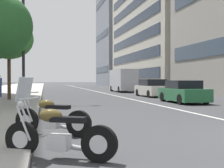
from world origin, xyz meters
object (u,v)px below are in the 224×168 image
object	(u,v)px
motorcycle_second_in_row	(57,135)
motorcycle_by_sign_pole	(51,119)
delivery_van_ahead	(123,80)
street_tree_mid_sidewalk	(9,39)
street_lamp_with_banners	(28,24)
car_lead_in_lane	(183,92)
car_following_behind	(152,88)

from	to	relation	value
motorcycle_second_in_row	motorcycle_by_sign_pole	size ratio (longest dim) A/B	1.02
delivery_van_ahead	street_tree_mid_sidewalk	size ratio (longest dim) A/B	1.11
street_tree_mid_sidewalk	street_lamp_with_banners	bearing A→B (deg)	-117.89
motorcycle_by_sign_pole	street_tree_mid_sidewalk	bearing A→B (deg)	-45.51
car_lead_in_lane	delivery_van_ahead	world-z (taller)	delivery_van_ahead
motorcycle_second_in_row	delivery_van_ahead	world-z (taller)	delivery_van_ahead
car_following_behind	street_tree_mid_sidewalk	distance (m)	12.42
motorcycle_by_sign_pole	car_following_behind	size ratio (longest dim) A/B	0.45
motorcycle_second_in_row	street_lamp_with_banners	size ratio (longest dim) A/B	0.24
car_following_behind	street_tree_mid_sidewalk	size ratio (longest dim) A/B	0.81
motorcycle_by_sign_pole	delivery_van_ahead	bearing A→B (deg)	-74.78
motorcycle_by_sign_pole	car_lead_in_lane	xyz separation A→B (m)	(9.49, -8.32, 0.23)
street_tree_mid_sidewalk	car_lead_in_lane	bearing A→B (deg)	-106.85
car_lead_in_lane	street_lamp_with_banners	distance (m)	10.75
motorcycle_second_in_row	street_tree_mid_sidewalk	size ratio (longest dim) A/B	0.37
car_lead_in_lane	car_following_behind	world-z (taller)	car_following_behind
car_following_behind	delivery_van_ahead	xyz separation A→B (m)	(10.46, -0.13, 0.73)
motorcycle_by_sign_pole	street_tree_mid_sidewalk	world-z (taller)	street_tree_mid_sidewalk
street_lamp_with_banners	street_tree_mid_sidewalk	distance (m)	1.68
car_following_behind	delivery_van_ahead	distance (m)	10.48
motorcycle_by_sign_pole	car_following_behind	xyz separation A→B (m)	(16.54, -8.89, 0.27)
street_lamp_with_banners	car_following_behind	bearing A→B (deg)	-66.08
car_lead_in_lane	street_lamp_with_banners	size ratio (longest dim) A/B	0.51
motorcycle_second_in_row	motorcycle_by_sign_pole	distance (m)	2.46
car_lead_in_lane	motorcycle_second_in_row	bearing A→B (deg)	146.15
car_lead_in_lane	street_lamp_with_banners	bearing A→B (deg)	75.61
motorcycle_by_sign_pole	car_lead_in_lane	bearing A→B (deg)	-97.55
delivery_van_ahead	street_tree_mid_sidewalk	xyz separation A→B (m)	(-14.25, 11.45, 2.69)
motorcycle_by_sign_pole	street_lamp_with_banners	xyz separation A→B (m)	(12.08, 1.16, 4.57)
car_following_behind	motorcycle_second_in_row	bearing A→B (deg)	153.58
motorcycle_second_in_row	car_lead_in_lane	world-z (taller)	motorcycle_second_in_row
motorcycle_by_sign_pole	street_tree_mid_sidewalk	xyz separation A→B (m)	(12.75, 2.43, 3.69)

